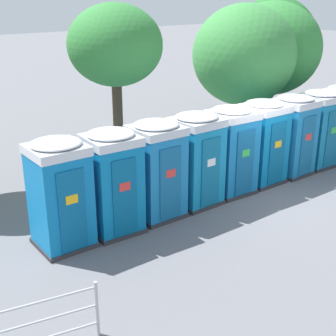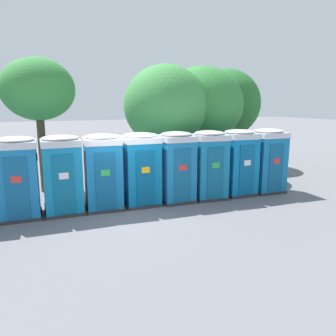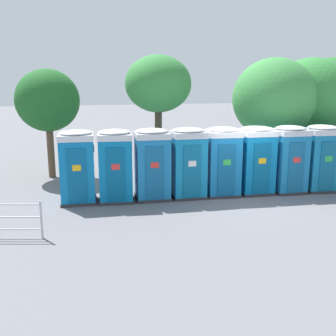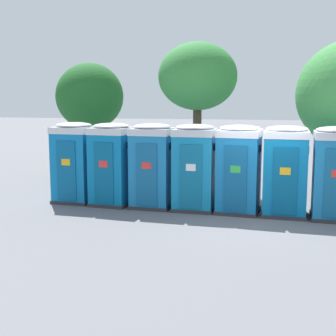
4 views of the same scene
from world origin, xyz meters
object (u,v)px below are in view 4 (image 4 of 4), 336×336
object	(u,v)px
portapotty_2	(152,165)
street_tree_0	(198,77)
portapotty_1	(112,164)
street_tree_3	(90,97)
portapotty_6	(335,173)
portapotty_5	(285,170)
portapotty_3	(195,167)
portapotty_0	(75,162)
portapotty_4	(239,169)

from	to	relation	value
portapotty_2	street_tree_0	world-z (taller)	street_tree_0
portapotty_1	street_tree_3	size ratio (longest dim) A/B	0.54
portapotty_2	portapotty_6	xyz separation A→B (m)	(5.19, -0.40, 0.00)
portapotty_5	street_tree_3	size ratio (longest dim) A/B	0.54
portapotty_1	street_tree_3	world-z (taller)	street_tree_3
portapotty_2	portapotty_3	size ratio (longest dim) A/B	1.00
portapotty_0	street_tree_3	world-z (taller)	street_tree_3
portapotty_2	portapotty_3	xyz separation A→B (m)	(1.30, -0.08, 0.00)
portapotty_3	portapotty_1	bearing A→B (deg)	177.21
portapotty_0	portapotty_6	distance (m)	7.81
portapotty_1	street_tree_0	xyz separation A→B (m)	(2.22, 2.94, 2.72)
portapotty_6	street_tree_3	bearing A→B (deg)	152.11
portapotty_1	street_tree_3	xyz separation A→B (m)	(-2.31, 4.22, 2.05)
street_tree_0	street_tree_3	world-z (taller)	street_tree_0
street_tree_0	street_tree_3	xyz separation A→B (m)	(-4.53, 1.28, -0.68)
portapotty_0	portapotty_3	bearing A→B (deg)	-4.21
portapotty_0	portapotty_1	world-z (taller)	same
portapotty_6	street_tree_0	world-z (taller)	street_tree_0
portapotty_0	portapotty_2	size ratio (longest dim) A/B	1.00
street_tree_3	portapotty_0	bearing A→B (deg)	-75.89
portapotty_3	portapotty_2	bearing A→B (deg)	176.43
portapotty_6	portapotty_0	bearing A→B (deg)	175.58
portapotty_1	portapotty_6	world-z (taller)	same
portapotty_2	portapotty_5	size ratio (longest dim) A/B	1.00
portapotty_4	portapotty_2	bearing A→B (deg)	176.28
portapotty_4	portapotty_0	bearing A→B (deg)	175.88
portapotty_3	street_tree_3	world-z (taller)	street_tree_3
portapotty_4	portapotty_5	size ratio (longest dim) A/B	1.00
portapotty_0	portapotty_6	bearing A→B (deg)	-4.42
portapotty_3	street_tree_0	world-z (taller)	street_tree_0
portapotty_5	portapotty_3	bearing A→B (deg)	176.39
portapotty_4	street_tree_3	world-z (taller)	street_tree_3
portapotty_1	portapotty_2	size ratio (longest dim) A/B	1.00
portapotty_0	portapotty_1	xyz separation A→B (m)	(1.29, -0.16, 0.00)
portapotty_4	street_tree_0	size ratio (longest dim) A/B	0.49
portapotty_0	portapotty_5	distance (m)	6.51
portapotty_1	portapotty_6	size ratio (longest dim) A/B	1.00
portapotty_0	portapotty_3	xyz separation A→B (m)	(3.89, -0.29, -0.00)
portapotty_1	street_tree_0	world-z (taller)	street_tree_0
portapotty_4	portapotty_6	xyz separation A→B (m)	(2.59, -0.23, 0.00)
portapotty_3	portapotty_4	distance (m)	1.30
portapotty_5	street_tree_3	bearing A→B (deg)	149.02
portapotty_6	street_tree_3	xyz separation A→B (m)	(-8.81, 4.66, 2.05)
portapotty_1	portapotty_3	world-z (taller)	same
portapotty_1	portapotty_4	bearing A→B (deg)	-3.15
portapotty_3	street_tree_0	distance (m)	4.12
portapotty_3	portapotty_4	world-z (taller)	same
portapotty_0	portapotty_4	world-z (taller)	same
portapotty_0	portapotty_1	size ratio (longest dim) A/B	1.00
portapotty_1	portapotty_2	world-z (taller)	same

